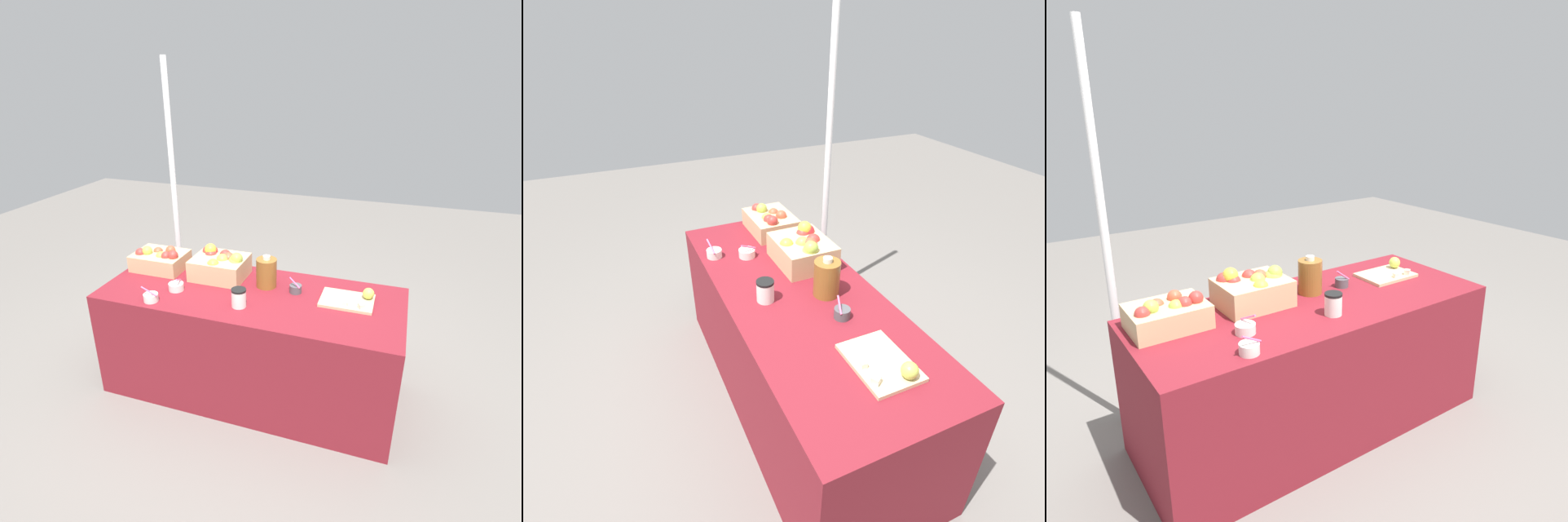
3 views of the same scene
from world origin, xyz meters
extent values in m
plane|color=slate|center=(0.00, 0.00, 0.00)|extent=(10.00, 10.00, 0.00)
cube|color=maroon|center=(0.00, 0.00, 0.37)|extent=(1.90, 0.76, 0.74)
cube|color=tan|center=(-0.73, 0.14, 0.80)|extent=(0.36, 0.27, 0.11)
sphere|color=#B2332D|center=(-0.86, 0.10, 0.86)|extent=(0.07, 0.07, 0.07)
sphere|color=#99B742|center=(-0.70, 0.11, 0.85)|extent=(0.07, 0.07, 0.07)
sphere|color=#D14C33|center=(-0.67, 0.19, 0.86)|extent=(0.07, 0.07, 0.07)
sphere|color=#D14C33|center=(-0.76, 0.18, 0.84)|extent=(0.07, 0.07, 0.07)
sphere|color=#99B742|center=(-0.81, 0.11, 0.87)|extent=(0.07, 0.07, 0.07)
sphere|color=#B2332D|center=(-0.60, 0.10, 0.87)|extent=(0.07, 0.07, 0.07)
sphere|color=#B2332D|center=(-0.66, 0.10, 0.86)|extent=(0.07, 0.07, 0.07)
cube|color=tan|center=(-0.27, 0.15, 0.81)|extent=(0.36, 0.30, 0.14)
sphere|color=#B2332D|center=(-0.26, 0.21, 0.87)|extent=(0.08, 0.08, 0.08)
sphere|color=#B2332D|center=(-0.36, 0.20, 0.87)|extent=(0.08, 0.08, 0.08)
sphere|color=red|center=(-0.36, 0.23, 0.88)|extent=(0.08, 0.08, 0.08)
sphere|color=#99B742|center=(-0.15, 0.14, 0.90)|extent=(0.08, 0.08, 0.08)
sphere|color=#B2C64C|center=(-0.16, 0.15, 0.87)|extent=(0.08, 0.08, 0.08)
sphere|color=#B2C64C|center=(-0.15, 0.14, 0.87)|extent=(0.08, 0.08, 0.08)
sphere|color=gold|center=(-0.28, 0.06, 0.87)|extent=(0.08, 0.08, 0.08)
sphere|color=#D14C33|center=(-0.22, 0.17, 0.88)|extent=(0.08, 0.08, 0.08)
sphere|color=#99B742|center=(-0.25, 0.14, 0.87)|extent=(0.08, 0.08, 0.08)
sphere|color=gold|center=(-0.37, 0.21, 0.91)|extent=(0.08, 0.08, 0.08)
sphere|color=#B2332D|center=(-0.40, 0.23, 0.88)|extent=(0.08, 0.08, 0.08)
cube|color=#D1B284|center=(0.60, 0.08, 0.75)|extent=(0.32, 0.23, 0.02)
sphere|color=#B2C64C|center=(0.71, 0.12, 0.79)|extent=(0.07, 0.07, 0.07)
cube|color=beige|center=(0.60, -0.01, 0.77)|extent=(0.03, 0.03, 0.03)
cube|color=beige|center=(0.69, -0.01, 0.77)|extent=(0.04, 0.04, 0.03)
cylinder|color=silver|center=(-0.54, -0.30, 0.76)|extent=(0.09, 0.09, 0.05)
cylinder|color=#EA598C|center=(-0.54, -0.31, 0.81)|extent=(0.10, 0.02, 0.06)
cylinder|color=#4C4C51|center=(0.27, 0.09, 0.77)|extent=(0.08, 0.08, 0.05)
cylinder|color=#EA598C|center=(0.26, 0.08, 0.81)|extent=(0.08, 0.03, 0.06)
cylinder|color=silver|center=(-0.46, -0.12, 0.76)|extent=(0.10, 0.10, 0.05)
cylinder|color=#EA598C|center=(-0.44, -0.11, 0.81)|extent=(0.04, 0.10, 0.05)
cylinder|color=brown|center=(0.07, 0.12, 0.83)|extent=(0.13, 0.13, 0.19)
cylinder|color=silver|center=(0.07, 0.12, 0.94)|extent=(0.05, 0.05, 0.02)
cylinder|color=silver|center=(-0.01, -0.18, 0.79)|extent=(0.09, 0.09, 0.10)
cylinder|color=black|center=(-0.01, -0.18, 0.85)|extent=(0.09, 0.09, 0.01)
cylinder|color=white|center=(-0.86, 0.63, 1.06)|extent=(0.04, 0.04, 2.13)
camera|label=1|loc=(0.83, -2.25, 2.03)|focal=29.54mm
camera|label=2|loc=(1.58, -0.79, 1.96)|focal=28.56mm
camera|label=3|loc=(-1.38, -1.93, 1.75)|focal=33.56mm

